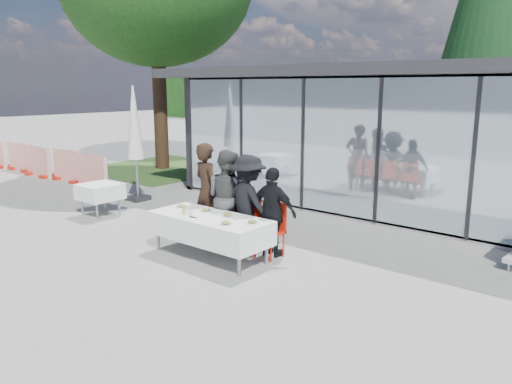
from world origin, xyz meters
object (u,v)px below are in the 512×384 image
(folded_eyeglasses, at_px, (193,217))
(construction_barriers, at_px, (29,161))
(diner_d, at_px, (273,212))
(diner_chair_d, at_px, (272,227))
(juice_bottle, at_px, (184,210))
(dining_table, at_px, (210,228))
(diner_b, at_px, (228,197))
(diner_c, at_px, (248,203))
(plate_b, at_px, (206,210))
(diner_chair_c, at_px, (248,221))
(market_umbrella, at_px, (135,129))
(plate_extra, at_px, (226,223))
(plate_c, at_px, (228,215))
(diner_chair_b, at_px, (228,217))
(diner_a, at_px, (207,191))
(diner_chair_a, at_px, (207,212))
(plate_a, at_px, (181,206))
(plate_d, at_px, (252,222))
(spare_table_left, at_px, (100,192))

(folded_eyeglasses, bearing_deg, construction_barriers, 167.37)
(diner_d, bearing_deg, diner_chair_d, 84.99)
(diner_chair_d, height_order, juice_bottle, diner_chair_d)
(dining_table, distance_m, diner_b, 0.89)
(diner_c, relative_size, plate_b, 7.31)
(diner_chair_c, xyz_separation_m, market_umbrella, (-4.91, 1.22, 1.35))
(market_umbrella, xyz_separation_m, construction_barriers, (-6.31, 0.19, -1.45))
(diner_chair_c, relative_size, plate_extra, 4.02)
(plate_c, xyz_separation_m, market_umbrella, (-4.94, 1.80, 1.11))
(diner_chair_b, relative_size, plate_b, 4.02)
(plate_b, bearing_deg, construction_barriers, 169.47)
(market_umbrella, bearing_deg, dining_table, -22.93)
(diner_a, bearing_deg, diner_d, -164.71)
(market_umbrella, bearing_deg, plate_extra, -22.73)
(diner_chair_a, distance_m, diner_chair_b, 0.55)
(diner_chair_d, relative_size, plate_a, 4.02)
(diner_c, bearing_deg, plate_d, 143.49)
(diner_d, bearing_deg, diner_chair_b, -4.65)
(diner_d, xyz_separation_m, juice_bottle, (-1.24, -0.96, 0.02))
(plate_b, xyz_separation_m, construction_barriers, (-10.72, 1.99, -0.34))
(dining_table, height_order, plate_b, plate_b)
(folded_eyeglasses, bearing_deg, diner_a, 123.61)
(plate_b, relative_size, spare_table_left, 0.28)
(diner_chair_b, distance_m, folded_eyeglasses, 1.04)
(diner_chair_d, bearing_deg, construction_barriers, 173.14)
(dining_table, relative_size, spare_table_left, 2.63)
(diner_chair_c, height_order, spare_table_left, diner_chair_c)
(diner_chair_c, relative_size, diner_d, 0.61)
(diner_chair_a, xyz_separation_m, plate_d, (1.72, -0.65, 0.24))
(construction_barriers, bearing_deg, plate_b, -10.53)
(juice_bottle, distance_m, folded_eyeglasses, 0.30)
(diner_chair_c, distance_m, folded_eyeglasses, 1.10)
(diner_chair_b, height_order, plate_b, diner_chair_b)
(plate_a, height_order, plate_d, same)
(folded_eyeglasses, bearing_deg, plate_c, 46.84)
(diner_a, relative_size, diner_chair_d, 1.96)
(spare_table_left, xyz_separation_m, construction_barriers, (-6.90, 1.70, -0.12))
(dining_table, bearing_deg, market_umbrella, 157.07)
(diner_c, bearing_deg, spare_table_left, 12.40)
(diner_chair_d, distance_m, spare_table_left, 4.90)
(diner_chair_a, bearing_deg, market_umbrella, 162.36)
(plate_a, height_order, spare_table_left, plate_a)
(plate_b, distance_m, spare_table_left, 3.83)
(diner_a, height_order, plate_b, diner_a)
(juice_bottle, bearing_deg, plate_a, 144.34)
(diner_d, distance_m, spare_table_left, 4.91)
(plate_a, bearing_deg, diner_chair_d, 21.36)
(folded_eyeglasses, bearing_deg, dining_table, 61.51)
(diner_chair_d, xyz_separation_m, market_umbrella, (-5.48, 1.22, 1.35))
(diner_chair_d, relative_size, plate_d, 4.02)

